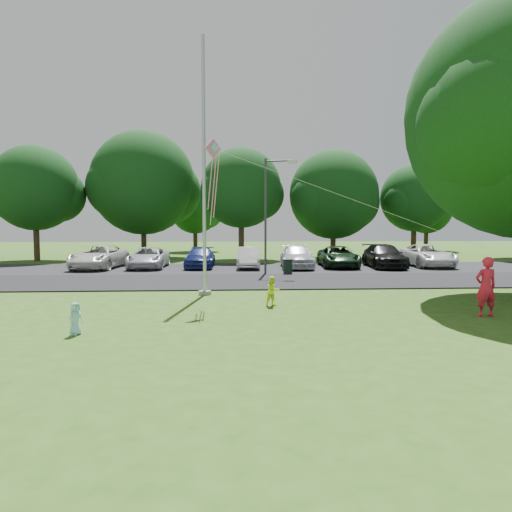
{
  "coord_description": "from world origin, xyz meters",
  "views": [
    {
      "loc": [
        -2.53,
        -12.97,
        2.79
      ],
      "look_at": [
        -1.53,
        4.0,
        1.6
      ],
      "focal_mm": 32.0,
      "sensor_mm": 36.0,
      "label": 1
    }
  ],
  "objects": [
    {
      "name": "parking_strip",
      "position": [
        0.0,
        15.5,
        0.03
      ],
      "size": [
        42.0,
        7.0,
        0.06
      ],
      "primitive_type": "cube",
      "color": "black",
      "rests_on": "ground"
    },
    {
      "name": "ground",
      "position": [
        0.0,
        0.0,
        0.0
      ],
      "size": [
        120.0,
        120.0,
        0.0
      ],
      "primitive_type": "plane",
      "color": "#2C5316",
      "rests_on": "ground"
    },
    {
      "name": "parked_cars",
      "position": [
        0.21,
        15.55,
        0.75
      ],
      "size": [
        23.51,
        5.7,
        1.45
      ],
      "color": "silver",
      "rests_on": "ground"
    },
    {
      "name": "trash_can",
      "position": [
        0.7,
        11.97,
        0.43
      ],
      "size": [
        0.53,
        0.53,
        0.85
      ],
      "rotation": [
        0.0,
        0.0,
        0.24
      ],
      "color": "black",
      "rests_on": "ground"
    },
    {
      "name": "child_yellow",
      "position": [
        -1.06,
        2.34,
        0.51
      ],
      "size": [
        0.61,
        0.55,
        1.03
      ],
      "primitive_type": "imported",
      "rotation": [
        0.0,
        0.0,
        0.4
      ],
      "color": "#E2FE28",
      "rests_on": "ground"
    },
    {
      "name": "flagpole",
      "position": [
        -3.5,
        5.0,
        4.17
      ],
      "size": [
        0.5,
        0.5,
        10.0
      ],
      "color": "#B7BABF",
      "rests_on": "ground"
    },
    {
      "name": "tree_row",
      "position": [
        1.59,
        24.23,
        5.71
      ],
      "size": [
        64.35,
        11.94,
        10.88
      ],
      "color": "#332316",
      "rests_on": "ground"
    },
    {
      "name": "child_blue",
      "position": [
        -6.4,
        -1.4,
        0.42
      ],
      "size": [
        0.42,
        0.48,
        0.83
      ],
      "primitive_type": "imported",
      "rotation": [
        0.0,
        0.0,
        1.12
      ],
      "color": "#9CD5EF",
      "rests_on": "ground"
    },
    {
      "name": "horizon_trees",
      "position": [
        4.06,
        33.88,
        4.3
      ],
      "size": [
        77.46,
        7.2,
        7.02
      ],
      "color": "#332316",
      "rests_on": "ground"
    },
    {
      "name": "park_road",
      "position": [
        0.0,
        9.0,
        0.03
      ],
      "size": [
        60.0,
        6.0,
        0.06
      ],
      "primitive_type": "cube",
      "color": "black",
      "rests_on": "ground"
    },
    {
      "name": "kite",
      "position": [
        -2.86,
        2.66,
        4.87
      ],
      "size": [
        8.52,
        2.82,
        3.64
      ],
      "rotation": [
        0.0,
        0.0,
        0.69
      ],
      "color": "pink",
      "rests_on": "ground"
    },
    {
      "name": "woman",
      "position": [
        5.18,
        0.2,
        0.91
      ],
      "size": [
        0.68,
        0.46,
        1.81
      ],
      "primitive_type": "imported",
      "rotation": [
        0.0,
        0.0,
        3.18
      ],
      "color": "red",
      "rests_on": "ground"
    },
    {
      "name": "street_lamp",
      "position": [
        -0.29,
        12.06,
        3.83
      ],
      "size": [
        1.74,
        0.72,
        6.37
      ],
      "rotation": [
        0.0,
        0.0,
        -0.32
      ],
      "color": "#3F3F44",
      "rests_on": "ground"
    }
  ]
}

